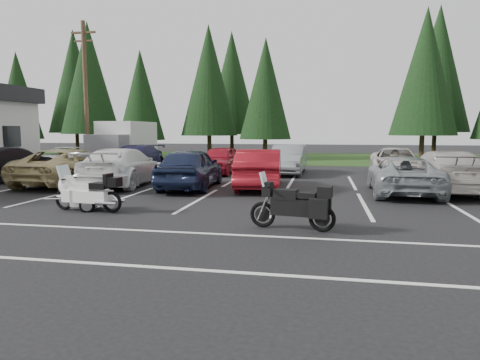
% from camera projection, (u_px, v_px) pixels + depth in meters
% --- Properties ---
extents(ground, '(120.00, 120.00, 0.00)m').
position_uv_depth(ground, '(174.00, 205.00, 13.53)').
color(ground, black).
rests_on(ground, ground).
extents(grass_strip, '(80.00, 16.00, 0.01)m').
position_uv_depth(grass_strip, '(269.00, 157.00, 36.93)').
color(grass_strip, '#1E3D13').
rests_on(grass_strip, ground).
extents(lake_water, '(70.00, 50.00, 0.02)m').
position_uv_depth(lake_water, '(319.00, 145.00, 66.41)').
color(lake_water, slate).
rests_on(lake_water, ground).
extents(utility_pole, '(1.60, 0.26, 9.00)m').
position_uv_depth(utility_pole, '(86.00, 92.00, 26.58)').
color(utility_pole, '#473321').
rests_on(utility_pole, ground).
extents(box_truck, '(2.40, 5.60, 2.90)m').
position_uv_depth(box_truck, '(121.00, 144.00, 27.06)').
color(box_truck, silver).
rests_on(box_truck, ground).
extents(stall_markings, '(32.00, 16.00, 0.01)m').
position_uv_depth(stall_markings, '(193.00, 195.00, 15.48)').
color(stall_markings, silver).
rests_on(stall_markings, ground).
extents(conifer_1, '(3.96, 3.96, 9.22)m').
position_uv_depth(conifer_1, '(18.00, 96.00, 37.74)').
color(conifer_1, '#332316').
rests_on(conifer_1, ground).
extents(conifer_2, '(5.10, 5.10, 11.89)m').
position_uv_depth(conifer_2, '(89.00, 78.00, 37.98)').
color(conifer_2, '#332316').
rests_on(conifer_2, ground).
extents(conifer_3, '(3.87, 3.87, 9.02)m').
position_uv_depth(conifer_3, '(141.00, 95.00, 35.77)').
color(conifer_3, '#332316').
rests_on(conifer_3, ground).
extents(conifer_4, '(4.80, 4.80, 11.17)m').
position_uv_depth(conifer_4, '(209.00, 80.00, 36.05)').
color(conifer_4, '#332316').
rests_on(conifer_4, ground).
extents(conifer_5, '(4.14, 4.14, 9.63)m').
position_uv_depth(conifer_5, '(266.00, 89.00, 33.94)').
color(conifer_5, '#332316').
rests_on(conifer_5, ground).
extents(conifer_6, '(4.93, 4.93, 11.48)m').
position_uv_depth(conifer_6, '(425.00, 72.00, 32.04)').
color(conifer_6, '#332316').
rests_on(conifer_6, ground).
extents(conifer_back_a, '(5.28, 5.28, 12.30)m').
position_uv_depth(conifer_back_a, '(75.00, 82.00, 42.81)').
color(conifer_back_a, '#332316').
rests_on(conifer_back_a, ground).
extents(conifer_back_b, '(4.97, 4.97, 11.58)m').
position_uv_depth(conifer_back_b, '(232.00, 83.00, 40.32)').
color(conifer_back_b, '#332316').
rests_on(conifer_back_b, ground).
extents(conifer_back_c, '(5.50, 5.50, 12.81)m').
position_uv_depth(conifer_back_c, '(438.00, 69.00, 36.15)').
color(conifer_back_c, '#332316').
rests_on(conifer_back_c, ground).
extents(car_near_1, '(1.98, 4.91, 1.58)m').
position_uv_depth(car_near_1, '(7.00, 164.00, 19.72)').
color(car_near_1, black).
rests_on(car_near_1, ground).
extents(car_near_2, '(2.84, 5.77, 1.57)m').
position_uv_depth(car_near_2, '(72.00, 167.00, 18.40)').
color(car_near_2, '#9E8D5B').
rests_on(car_near_2, ground).
extents(car_near_3, '(2.62, 5.66, 1.60)m').
position_uv_depth(car_near_3, '(123.00, 167.00, 18.10)').
color(car_near_3, white).
rests_on(car_near_3, ground).
extents(car_near_4, '(2.21, 4.95, 1.65)m').
position_uv_depth(car_near_4, '(190.00, 168.00, 17.24)').
color(car_near_4, '#18203C').
rests_on(car_near_4, ground).
extents(car_near_5, '(2.08, 4.96, 1.59)m').
position_uv_depth(car_near_5, '(260.00, 169.00, 17.32)').
color(car_near_5, maroon).
rests_on(car_near_5, ground).
extents(car_near_6, '(2.50, 5.09, 1.39)m').
position_uv_depth(car_near_6, '(403.00, 175.00, 15.73)').
color(car_near_6, gray).
rests_on(car_near_6, ground).
extents(car_near_7, '(2.33, 5.54, 1.60)m').
position_uv_depth(car_near_7, '(444.00, 171.00, 16.18)').
color(car_near_7, '#BBB3AC').
rests_on(car_near_7, ground).
extents(car_far_0, '(2.72, 5.20, 1.40)m').
position_uv_depth(car_far_0, '(65.00, 159.00, 24.90)').
color(car_far_0, silver).
rests_on(car_far_0, ground).
extents(car_far_1, '(2.20, 5.24, 1.51)m').
position_uv_depth(car_far_1, '(134.00, 158.00, 24.34)').
color(car_far_1, '#1C1A42').
rests_on(car_far_1, ground).
extents(car_far_2, '(2.01, 4.50, 1.50)m').
position_uv_depth(car_far_2, '(220.00, 160.00, 23.15)').
color(car_far_2, maroon).
rests_on(car_far_2, ground).
extents(car_far_3, '(1.82, 4.82, 1.57)m').
position_uv_depth(car_far_3, '(288.00, 159.00, 22.99)').
color(car_far_3, gray).
rests_on(car_far_3, ground).
extents(car_far_4, '(2.78, 5.37, 1.45)m').
position_uv_depth(car_far_4, '(396.00, 162.00, 22.06)').
color(car_far_4, beige).
rests_on(car_far_4, ground).
extents(touring_motorcycle, '(2.51, 0.98, 1.36)m').
position_uv_depth(touring_motorcycle, '(87.00, 188.00, 12.34)').
color(touring_motorcycle, white).
rests_on(touring_motorcycle, ground).
extents(cargo_trailer, '(1.60, 1.21, 0.65)m').
position_uv_depth(cargo_trailer, '(89.00, 199.00, 12.63)').
color(cargo_trailer, white).
rests_on(cargo_trailer, ground).
extents(adventure_motorcycle, '(2.37, 1.13, 1.39)m').
position_uv_depth(adventure_motorcycle, '(292.00, 201.00, 10.07)').
color(adventure_motorcycle, black).
rests_on(adventure_motorcycle, ground).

